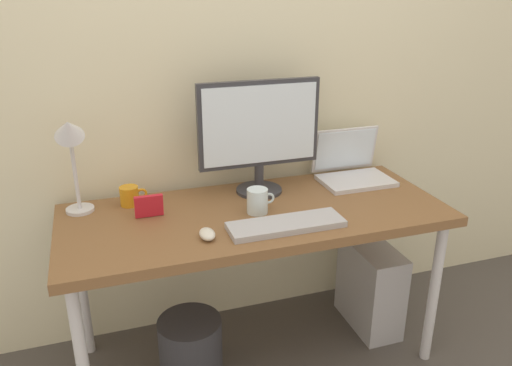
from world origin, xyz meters
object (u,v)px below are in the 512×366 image
Objects in this scene: computer_tower at (370,286)px; laptop at (351,167)px; mouse at (207,234)px; wastebasket at (191,351)px; desk_lamp at (71,144)px; monitor at (259,131)px; coffee_mug at (130,196)px; photo_frame at (149,206)px; desk at (256,224)px; glass_cup at (257,201)px; keyboard at (286,225)px.

laptop is at bearing 110.63° from computer_tower.
wastebasket is at bearing 124.47° from mouse.
mouse is (0.43, -0.36, -0.27)m from desk_lamp.
wastebasket is (-0.38, -0.26, -0.84)m from monitor.
photo_frame is at bearing -67.58° from coffee_mug.
monitor is 5.84× the size of mouse.
laptop is (0.53, 0.20, 0.12)m from desk.
laptop is 0.76× the size of computer_tower.
laptop is 1.23m from desk_lamp.
computer_tower is at bearing 14.32° from mouse.
mouse is 0.81× the size of coffee_mug.
mouse is (-0.77, -0.37, -0.04)m from laptop.
computer_tower is at bearing 7.27° from wastebasket.
monitor reaches higher than photo_frame.
desk_lamp is 3.49× the size of glass_cup.
coffee_mug is at bearing 155.30° from desk.
photo_frame is (0.06, -0.14, 0.01)m from coffee_mug.
laptop reaches higher than photo_frame.
monitor reaches higher than keyboard.
desk is at bearing -175.97° from computer_tower.
photo_frame is at bearing -172.30° from laptop.
desk_lamp reaches higher than photo_frame.
desk_lamp reaches higher than glass_cup.
coffee_mug is at bearing 143.37° from keyboard.
desk_lamp is at bearing -171.09° from coffee_mug.
monitor reaches higher than coffee_mug.
photo_frame is 1.15m from computer_tower.
desk_lamp reaches higher than computer_tower.
coffee_mug is at bearing 112.42° from photo_frame.
desk_lamp is at bearing 140.37° from mouse.
coffee_mug is (-0.23, 0.39, 0.02)m from mouse.
desk_lamp is at bearing 179.96° from monitor.
desk_lamp is 1.38× the size of wastebasket.
wastebasket is at bearing -161.92° from laptop.
laptop is 1.07× the size of wastebasket.
photo_frame is at bearing -23.76° from desk_lamp.
mouse reaches higher than keyboard.
desk_lamp reaches higher than keyboard.
coffee_mug is 0.37× the size of wastebasket.
wastebasket is (-0.07, 0.10, -0.58)m from mouse.
keyboard is at bearing -36.63° from coffee_mug.
coffee_mug is at bearing 8.91° from desk_lamp.
keyboard is 3.94× the size of coffee_mug.
monitor is at bearing 164.34° from computer_tower.
glass_cup reaches higher than photo_frame.
mouse reaches higher than wastebasket.
desk_lamp is 0.62m from mouse.
desk_lamp reaches higher than wastebasket.
computer_tower is (0.53, 0.22, -0.51)m from keyboard.
monitor is 1.19× the size of keyboard.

